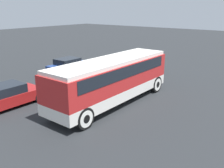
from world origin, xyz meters
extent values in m
plane|color=#26282B|center=(0.00, 0.00, 0.00)|extent=(120.00, 120.00, 0.00)
cube|color=silver|center=(0.00, 0.00, 0.83)|extent=(9.54, 2.44, 0.66)
cube|color=red|center=(0.00, 0.00, 1.93)|extent=(9.54, 2.44, 1.55)
cube|color=black|center=(0.00, 0.00, 2.31)|extent=(8.40, 2.48, 0.70)
cube|color=silver|center=(0.00, 0.00, 2.82)|extent=(9.35, 2.25, 0.22)
cube|color=red|center=(4.62, 0.00, 1.71)|extent=(0.36, 2.34, 1.77)
cylinder|color=black|center=(3.84, -1.11, 0.58)|extent=(1.17, 0.28, 1.17)
cylinder|color=silver|center=(3.84, -1.11, 0.58)|extent=(0.91, 0.30, 0.91)
cylinder|color=black|center=(3.84, -1.11, 0.58)|extent=(0.44, 0.32, 0.44)
cylinder|color=black|center=(3.84, 1.11, 0.58)|extent=(1.17, 0.28, 1.17)
cylinder|color=silver|center=(3.84, 1.11, 0.58)|extent=(0.91, 0.30, 0.91)
cylinder|color=black|center=(3.84, 1.11, 0.58)|extent=(0.44, 0.32, 0.44)
cylinder|color=black|center=(-3.66, -1.11, 0.58)|extent=(1.17, 0.28, 1.17)
cylinder|color=silver|center=(-3.66, -1.11, 0.58)|extent=(0.91, 0.30, 0.91)
cylinder|color=black|center=(-3.66, -1.11, 0.58)|extent=(0.44, 0.32, 0.44)
cylinder|color=black|center=(-3.66, 1.11, 0.58)|extent=(1.17, 0.28, 1.17)
cylinder|color=silver|center=(-3.66, 1.11, 0.58)|extent=(0.91, 0.30, 0.91)
cylinder|color=black|center=(-3.66, 1.11, 0.58)|extent=(0.44, 0.32, 0.44)
cube|color=maroon|center=(-4.40, 4.82, 0.56)|extent=(4.17, 1.84, 0.65)
cube|color=black|center=(-4.57, 4.82, 1.16)|extent=(2.17, 1.66, 0.55)
cylinder|color=black|center=(-2.75, 3.99, 0.31)|extent=(0.62, 0.22, 0.62)
cylinder|color=black|center=(-2.75, 3.99, 0.31)|extent=(0.23, 0.26, 0.23)
cylinder|color=black|center=(-2.75, 5.65, 0.31)|extent=(0.62, 0.22, 0.62)
cylinder|color=black|center=(-2.75, 5.65, 0.31)|extent=(0.23, 0.26, 0.23)
cube|color=navy|center=(3.82, 8.25, 0.54)|extent=(4.09, 1.84, 0.62)
cube|color=black|center=(3.66, 8.25, 1.12)|extent=(2.13, 1.65, 0.54)
cylinder|color=black|center=(5.43, 7.42, 0.31)|extent=(0.62, 0.22, 0.62)
cylinder|color=black|center=(5.43, 7.42, 0.31)|extent=(0.23, 0.26, 0.23)
cylinder|color=black|center=(5.43, 9.07, 0.31)|extent=(0.62, 0.22, 0.62)
cylinder|color=black|center=(5.43, 9.07, 0.31)|extent=(0.23, 0.26, 0.23)
cylinder|color=black|center=(2.21, 7.42, 0.31)|extent=(0.62, 0.22, 0.62)
cylinder|color=black|center=(2.21, 7.42, 0.31)|extent=(0.23, 0.26, 0.23)
cylinder|color=black|center=(2.21, 9.07, 0.31)|extent=(0.62, 0.22, 0.62)
cylinder|color=black|center=(2.21, 9.07, 0.31)|extent=(0.23, 0.26, 0.23)
camera|label=1|loc=(-11.90, -9.37, 5.97)|focal=40.00mm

